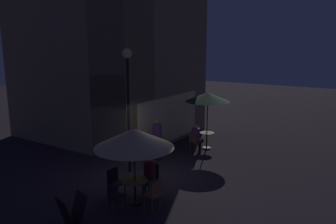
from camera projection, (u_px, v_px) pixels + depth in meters
ground_plane at (147, 181)px, 11.24m from camera, size 60.00×60.00×0.00m
cafe_building at (112, 46)px, 14.88m from camera, size 6.70×7.80×9.00m
street_lamp_near_corner at (128, 85)px, 11.42m from camera, size 0.35×0.35×4.45m
menu_sandwich_board at (72, 212)px, 8.27m from camera, size 0.75×0.70×0.86m
cafe_table_0 at (207, 138)px, 14.64m from camera, size 0.66×0.66×0.74m
cafe_table_1 at (135, 186)px, 9.53m from camera, size 0.77×0.77×0.74m
patio_umbrella_0 at (208, 97)px, 14.28m from camera, size 1.95×1.95×2.55m
patio_umbrella_1 at (134, 138)px, 9.24m from camera, size 2.28×2.28×2.27m
cafe_chair_0 at (194, 140)px, 14.03m from camera, size 0.48×0.48×0.91m
cafe_chair_1 at (115, 195)px, 8.92m from camera, size 0.42×0.42×0.90m
cafe_chair_2 at (154, 193)px, 9.02m from camera, size 0.44×0.44×0.94m
cafe_chair_3 at (152, 175)px, 10.20m from camera, size 0.41×0.41×0.98m
cafe_chair_4 at (115, 180)px, 10.05m from camera, size 0.46×0.46×0.86m
patron_seated_0 at (196, 136)px, 14.09m from camera, size 0.54×0.42×1.27m
patron_seated_1 at (149, 173)px, 10.06m from camera, size 0.56×0.38×1.27m
patron_standing_2 at (157, 140)px, 13.17m from camera, size 0.36×0.36×1.67m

